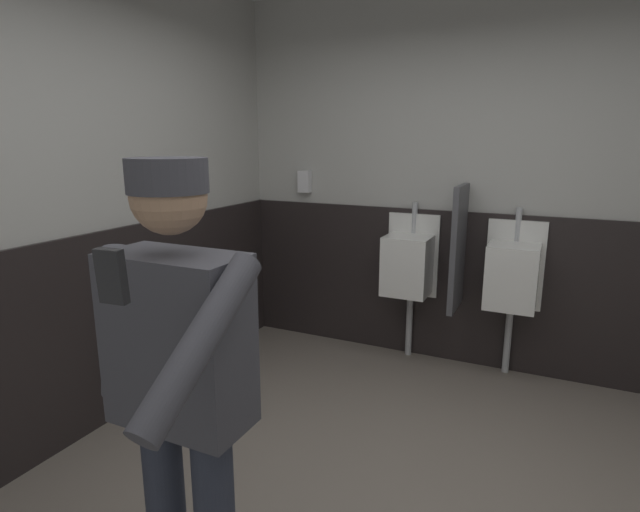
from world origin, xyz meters
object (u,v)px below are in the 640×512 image
Objects in this scene: person at (178,366)px; soap_dispenser at (305,181)px; urinal_middle at (512,275)px; cell_phone at (112,276)px; trash_bin at (185,352)px; urinal_left at (409,264)px.

person reaches higher than soap_dispenser.
cell_phone is at bearing -99.77° from urinal_middle.
soap_dispenser is (-1.70, 0.12, 0.59)m from urinal_middle.
cell_phone reaches higher than soap_dispenser.
urinal_middle reaches higher than trash_bin.
soap_dispenser reaches higher than urinal_left.
trash_bin is at bearing -145.24° from urinal_middle.
person is at bearing -108.15° from urinal_middle.
person is 2.34× the size of trash_bin.
person is at bearing -71.50° from soap_dispenser.
urinal_left is 2.52m from person.
person is 2.80m from soap_dispenser.
urinal_middle is at bearing 71.85° from person.
soap_dispenser is (-1.18, 3.13, -0.08)m from cell_phone.
urinal_middle is at bearing 34.76° from trash_bin.
trash_bin is (-1.11, -1.29, -0.42)m from urinal_left.
trash_bin is (-1.34, 1.72, -1.10)m from cell_phone.
cell_phone is 0.61× the size of soap_dispenser.
cell_phone is 2.44m from trash_bin.
urinal_middle is at bearing 0.00° from urinal_left.
trash_bin is at bearing -130.72° from urinal_left.
soap_dispenser is at bearing 172.85° from urinal_left.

